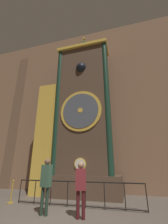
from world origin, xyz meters
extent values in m
plane|color=brown|center=(0.00, 0.00, 0.00)|extent=(28.00, 28.00, 0.00)
cube|color=#846047|center=(0.00, 5.16, 6.13)|extent=(24.00, 0.30, 12.26)
cube|color=brown|center=(-6.60, 5.05, 5.52)|extent=(0.90, 0.12, 11.04)
cube|color=brown|center=(-0.39, 3.75, 0.53)|extent=(3.98, 1.61, 1.06)
cube|color=brown|center=(-0.39, 3.75, 5.17)|extent=(3.18, 1.40, 8.22)
cube|color=gold|center=(-0.39, 3.64, 9.18)|extent=(3.44, 1.54, 0.20)
cylinder|color=gold|center=(-0.39, 3.02, 1.61)|extent=(0.62, 0.05, 0.62)
cylinder|color=silver|center=(-0.39, 2.99, 1.61)|extent=(0.51, 0.03, 0.51)
cylinder|color=gold|center=(-0.39, 3.02, 4.51)|extent=(2.44, 0.07, 2.44)
cylinder|color=#4C515B|center=(-0.39, 2.97, 4.51)|extent=(2.09, 0.04, 2.09)
cylinder|color=gold|center=(-0.39, 2.95, 4.51)|extent=(0.29, 0.03, 0.29)
cube|color=#30241B|center=(-0.39, 3.54, 7.47)|extent=(0.82, 0.42, 0.82)
sphere|color=black|center=(-0.39, 3.10, 7.47)|extent=(0.66, 0.66, 0.66)
cylinder|color=#193828|center=(-1.91, 3.15, 5.17)|extent=(0.32, 0.32, 8.22)
cylinder|color=#193828|center=(1.14, 3.15, 5.17)|extent=(0.32, 0.32, 8.22)
cylinder|color=gold|center=(-0.39, 3.75, 9.43)|extent=(1.20, 1.20, 0.30)
cone|color=#1C3D2C|center=(-0.39, 3.75, 9.99)|extent=(1.14, 1.14, 0.81)
sphere|color=gold|center=(-0.39, 3.75, 10.51)|extent=(0.20, 0.20, 0.20)
cube|color=#4C3828|center=(-2.67, 3.80, 3.31)|extent=(1.29, 1.19, 6.62)
cube|color=gold|center=(-2.67, 3.19, 3.31)|extent=(1.35, 0.06, 6.62)
cylinder|color=black|center=(-2.80, 1.75, 0.47)|extent=(0.04, 0.04, 0.94)
cylinder|color=black|center=(-2.04, 1.75, 0.47)|extent=(0.04, 0.04, 0.94)
cylinder|color=black|center=(-1.28, 1.75, 0.47)|extent=(0.04, 0.04, 0.94)
cylinder|color=black|center=(-0.52, 1.75, 0.47)|extent=(0.04, 0.04, 0.94)
cylinder|color=black|center=(0.23, 1.75, 0.47)|extent=(0.04, 0.04, 0.94)
cylinder|color=black|center=(0.99, 1.75, 0.47)|extent=(0.04, 0.04, 0.94)
cylinder|color=black|center=(1.75, 1.75, 0.47)|extent=(0.04, 0.04, 0.94)
cylinder|color=black|center=(2.51, 1.75, 0.47)|extent=(0.04, 0.04, 0.94)
cylinder|color=black|center=(-0.14, 1.75, 0.92)|extent=(5.30, 0.05, 0.05)
cylinder|color=black|center=(-0.14, 1.75, 0.06)|extent=(5.30, 0.04, 0.04)
cylinder|color=#213427|center=(-0.94, 0.49, 0.42)|extent=(0.11, 0.11, 0.85)
cylinder|color=#213427|center=(-0.76, 0.49, 0.42)|extent=(0.11, 0.11, 0.85)
cube|color=#385642|center=(-0.85, 0.49, 1.22)|extent=(0.37, 0.27, 0.73)
sphere|color=brown|center=(-0.85, 0.49, 1.68)|extent=(0.21, 0.21, 0.21)
cylinder|color=#461518|center=(0.33, 0.49, 0.40)|extent=(0.11, 0.11, 0.79)
cylinder|color=#461518|center=(0.51, 0.49, 0.40)|extent=(0.11, 0.11, 0.79)
cube|color=maroon|center=(0.42, 0.49, 1.12)|extent=(0.39, 0.30, 0.66)
sphere|color=#8C664C|center=(0.42, 0.49, 1.55)|extent=(0.22, 0.22, 0.22)
cylinder|color=#B28E33|center=(-3.13, 1.64, 0.02)|extent=(0.28, 0.28, 0.04)
cylinder|color=#B28E33|center=(-3.13, 1.64, 0.43)|extent=(0.06, 0.06, 0.85)
sphere|color=#B28E33|center=(-3.13, 1.64, 0.89)|extent=(0.09, 0.09, 0.09)
camera|label=1|loc=(1.99, -4.67, 1.56)|focal=24.00mm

